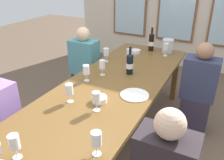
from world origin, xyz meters
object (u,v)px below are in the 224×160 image
Objects in this scene: tasting_bowl_0 at (99,99)px; wine_glass_1 at (166,47)px; seated_person_0 at (85,68)px; wine_glass_6 at (129,53)px; wine_glass_0 at (86,70)px; wine_glass_8 at (14,142)px; seated_person_1 at (198,91)px; wine_glass_10 at (69,90)px; wine_bottle_0 at (130,64)px; metal_pitcher at (168,46)px; wine_glass_3 at (106,53)px; wine_glass_5 at (96,98)px; wine_bottle_1 at (151,42)px; tasting_bowl_1 at (136,51)px; dining_table at (110,92)px; white_plate_0 at (135,95)px; wine_glass_9 at (96,140)px; wine_glass_2 at (102,65)px.

tasting_bowl_0 is 0.79× the size of wine_glass_1.
wine_glass_6 is at bearing -1.01° from seated_person_0.
wine_glass_6 is (0.19, 0.69, -0.00)m from wine_glass_0.
seated_person_1 is (0.84, 1.86, -0.34)m from wine_glass_8.
wine_glass_0 is 1.26m from wine_glass_1.
wine_glass_10 is at bearing -62.27° from seated_person_0.
metal_pitcher is at bearing 78.43° from wine_bottle_0.
wine_glass_5 is (0.47, -1.03, 0.00)m from wine_glass_3.
tasting_bowl_1 is at bearing -128.41° from wine_bottle_1.
wine_glass_6 is (-0.09, 0.70, 0.18)m from dining_table.
dining_table is 10.67× the size of white_plate_0.
wine_glass_5 reaches higher than white_plate_0.
wine_glass_9 and wine_glass_10 have the same top height.
wine_glass_0 is at bearing 130.76° from wine_glass_5.
wine_bottle_0 is at bearing 48.33° from wine_glass_0.
wine_glass_2 reaches higher than tasting_bowl_0.
tasting_bowl_1 is at bearing 65.99° from wine_glass_3.
metal_pitcher is 1.09× the size of wine_glass_5.
seated_person_1 is (0.77, 0.72, -0.15)m from dining_table.
seated_person_1 reaches higher than wine_glass_9.
wine_glass_2 and wine_glass_6 have the same top height.
metal_pitcher is 1.09× the size of wine_glass_9.
tasting_bowl_1 is 0.77× the size of wine_glass_5.
wine_glass_2 is 1.00× the size of wine_glass_3.
metal_pitcher is 1.16m from wine_glass_2.
wine_bottle_0 is 1.81× the size of wine_glass_9.
metal_pitcher is 0.14m from wine_glass_1.
wine_glass_1 is 0.82m from wine_glass_3.
wine_bottle_0 is at bearing -86.96° from wine_bottle_1.
seated_person_1 reaches higher than white_plate_0.
wine_glass_0 is 0.16× the size of seated_person_1.
metal_pitcher reaches higher than wine_glass_6.
seated_person_1 reaches higher than wine_glass_1.
wine_glass_3 is at bearing -16.21° from seated_person_0.
wine_glass_0 is at bearing 126.07° from wine_glass_9.
dining_table is at bearing 169.19° from white_plate_0.
tasting_bowl_1 is (-0.21, 1.37, -0.00)m from tasting_bowl_0.
wine_glass_1 is 1.16m from seated_person_0.
tasting_bowl_1 is 2.01m from wine_glass_9.
tasting_bowl_0 is 0.79× the size of wine_glass_10.
wine_glass_5 is at bearing -94.33° from metal_pitcher.
wine_bottle_0 is 0.82m from wine_glass_5.
wine_glass_1 is at bearing 75.69° from wine_bottle_0.
wine_glass_1 is (0.25, 1.15, 0.18)m from dining_table.
seated_person_0 is at bearing 163.79° from wine_glass_3.
wine_bottle_1 reaches higher than wine_glass_2.
seated_person_1 is (0.72, 1.03, -0.24)m from tasting_bowl_0.
wine_glass_9 is at bearing -59.34° from wine_glass_5.
wine_glass_1 is 2.30m from wine_glass_8.
wine_glass_0 is 0.16× the size of seated_person_0.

